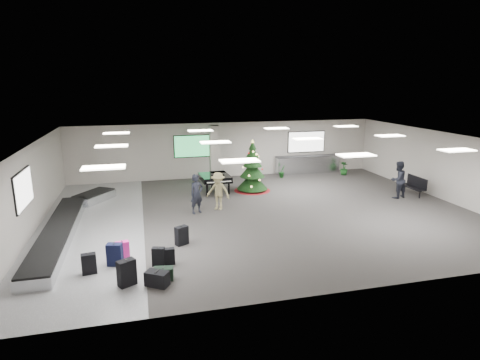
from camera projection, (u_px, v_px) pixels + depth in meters
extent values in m
plane|color=#312E2C|center=(262.00, 212.00, 17.36)|extent=(18.00, 18.00, 0.00)
cube|color=#BAB3AA|center=(227.00, 150.00, 23.57)|extent=(18.00, 0.02, 3.20)
cube|color=#BAB3AA|center=(342.00, 237.00, 10.39)|extent=(18.00, 0.02, 3.20)
cube|color=#BAB3AA|center=(30.00, 190.00, 14.84)|extent=(0.02, 14.00, 3.20)
cube|color=#BAB3AA|center=(442.00, 166.00, 19.12)|extent=(0.02, 14.00, 3.20)
cube|color=silver|center=(263.00, 139.00, 16.60)|extent=(18.00, 14.00, 0.02)
cube|color=slate|center=(91.00, 226.00, 15.70)|extent=(4.00, 14.00, 0.01)
cube|color=#A09B92|center=(215.00, 155.00, 22.01)|extent=(0.50, 0.50, 3.20)
cube|color=green|center=(193.00, 146.00, 22.97)|extent=(2.20, 0.08, 1.30)
cube|color=white|center=(306.00, 142.00, 24.64)|extent=(2.40, 0.08, 1.30)
cube|color=white|center=(24.00, 189.00, 13.84)|extent=(0.08, 2.10, 1.30)
cube|color=white|center=(104.00, 167.00, 11.42)|extent=(1.20, 0.60, 0.04)
cube|color=white|center=(112.00, 146.00, 15.18)|extent=(1.20, 0.60, 0.04)
cube|color=white|center=(116.00, 133.00, 18.95)|extent=(1.20, 0.60, 0.04)
cube|color=white|center=(240.00, 161.00, 12.37)|extent=(1.20, 0.60, 0.04)
cube|color=white|center=(215.00, 142.00, 16.13)|extent=(1.20, 0.60, 0.04)
cube|color=white|center=(200.00, 131.00, 19.90)|extent=(1.20, 0.60, 0.04)
cube|color=white|center=(356.00, 155.00, 13.32)|extent=(1.20, 0.60, 0.04)
cube|color=white|center=(307.00, 139.00, 17.09)|extent=(1.20, 0.60, 0.04)
cube|color=white|center=(276.00, 128.00, 20.85)|extent=(1.20, 0.60, 0.04)
cube|color=white|center=(457.00, 150.00, 14.27)|extent=(1.20, 0.60, 0.04)
cube|color=white|center=(390.00, 136.00, 18.04)|extent=(1.20, 0.60, 0.04)
cube|color=white|center=(346.00, 126.00, 21.80)|extent=(1.20, 0.60, 0.04)
cube|color=silver|center=(59.00, 233.00, 14.47)|extent=(1.00, 8.00, 0.38)
cube|color=black|center=(58.00, 228.00, 14.42)|extent=(0.95, 7.90, 0.05)
cube|color=silver|center=(94.00, 197.00, 18.99)|extent=(1.97, 2.21, 0.38)
cube|color=black|center=(94.00, 193.00, 18.94)|extent=(1.87, 2.10, 0.05)
cube|color=silver|center=(307.00, 165.00, 24.69)|extent=(4.00, 0.60, 1.05)
cube|color=#2C2C2E|center=(308.00, 156.00, 24.56)|extent=(4.05, 0.65, 0.04)
cube|color=black|center=(127.00, 273.00, 11.08)|extent=(0.56, 0.47, 0.76)
cube|color=black|center=(126.00, 260.00, 10.98)|extent=(0.11, 0.16, 0.02)
cube|color=black|center=(159.00, 257.00, 12.29)|extent=(0.42, 0.30, 0.59)
cube|color=black|center=(158.00, 247.00, 12.22)|extent=(0.06, 0.12, 0.02)
cube|color=#FD219D|center=(123.00, 251.00, 12.66)|extent=(0.44, 0.31, 0.63)
cube|color=black|center=(122.00, 241.00, 12.58)|extent=(0.06, 0.14, 0.02)
cube|color=black|center=(182.00, 236.00, 13.87)|extent=(0.50, 0.43, 0.66)
cube|color=black|center=(181.00, 226.00, 13.79)|extent=(0.10, 0.14, 0.02)
cube|color=black|center=(115.00, 255.00, 12.30)|extent=(0.51, 0.37, 0.70)
cube|color=black|center=(114.00, 244.00, 12.22)|extent=(0.07, 0.16, 0.02)
cube|color=black|center=(89.00, 264.00, 11.76)|extent=(0.45, 0.28, 0.63)
cube|color=black|center=(88.00, 254.00, 11.69)|extent=(0.05, 0.14, 0.02)
cube|color=black|center=(164.00, 274.00, 11.45)|extent=(0.58, 0.35, 0.36)
cube|color=black|center=(163.00, 267.00, 11.41)|extent=(0.05, 0.17, 0.02)
cube|color=black|center=(169.00, 256.00, 12.40)|extent=(0.37, 0.20, 0.52)
cube|color=black|center=(168.00, 248.00, 12.33)|extent=(0.03, 0.11, 0.02)
cube|color=black|center=(157.00, 279.00, 11.11)|extent=(0.72, 0.63, 0.42)
cube|color=black|center=(157.00, 271.00, 11.05)|extent=(0.14, 0.19, 0.02)
cone|color=maroon|center=(252.00, 189.00, 20.83)|extent=(1.88, 1.88, 0.12)
cylinder|color=#3F2819|center=(252.00, 186.00, 20.79)|extent=(0.12, 0.12, 0.50)
cone|color=black|center=(252.00, 180.00, 20.72)|extent=(1.59, 1.59, 0.89)
cone|color=black|center=(252.00, 169.00, 20.57)|extent=(1.29, 1.29, 0.79)
cone|color=black|center=(252.00, 160.00, 20.45)|extent=(0.99, 0.99, 0.69)
cone|color=black|center=(252.00, 152.00, 20.36)|extent=(0.69, 0.69, 0.60)
cone|color=black|center=(253.00, 145.00, 20.28)|extent=(0.40, 0.40, 0.45)
cone|color=#FFE566|center=(253.00, 141.00, 20.22)|extent=(0.16, 0.16, 0.18)
cube|color=black|center=(215.00, 177.00, 20.41)|extent=(1.52, 1.70, 0.26)
cube|color=black|center=(219.00, 183.00, 19.61)|extent=(1.36, 0.35, 0.09)
cube|color=white|center=(219.00, 182.00, 19.57)|extent=(1.21, 0.19, 0.02)
cube|color=black|center=(218.00, 177.00, 19.76)|extent=(0.65, 0.06, 0.20)
cylinder|color=black|center=(207.00, 190.00, 19.75)|extent=(0.09, 0.09, 0.63)
cylinder|color=black|center=(229.00, 188.00, 20.07)|extent=(0.09, 0.09, 0.63)
cylinder|color=black|center=(212.00, 183.00, 21.12)|extent=(0.09, 0.09, 0.63)
cube|color=black|center=(412.00, 187.00, 19.92)|extent=(0.52, 1.49, 0.06)
cylinder|color=black|center=(420.00, 194.00, 19.41)|extent=(0.06, 0.06, 0.39)
cylinder|color=black|center=(405.00, 188.00, 20.52)|extent=(0.06, 0.06, 0.39)
cube|color=black|center=(417.00, 181.00, 19.90)|extent=(0.07, 1.48, 0.49)
imported|color=black|center=(197.00, 194.00, 17.09)|extent=(0.74, 0.64, 1.70)
imported|color=#968B5D|center=(218.00, 191.00, 17.59)|extent=(1.24, 1.12, 1.67)
imported|color=black|center=(398.00, 180.00, 19.31)|extent=(1.02, 0.88, 1.81)
imported|color=#133D1A|center=(282.00, 171.00, 23.57)|extent=(0.52, 0.51, 0.73)
imported|color=#133D1A|center=(344.00, 168.00, 24.25)|extent=(0.64, 0.64, 0.82)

